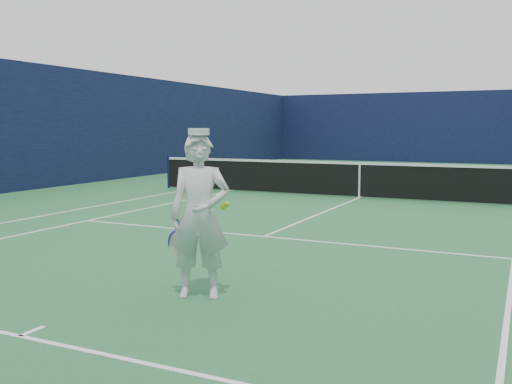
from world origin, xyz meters
TOP-DOWN VIEW (x-y plane):
  - ground at (0.00, 0.00)m, footprint 80.00×80.00m
  - court_markings at (0.00, 0.00)m, footprint 11.03×23.83m
  - windscreen_fence at (0.00, 0.00)m, footprint 20.12×36.12m
  - tennis_net at (0.00, 0.00)m, footprint 12.88×0.09m
  - tennis_player at (0.86, -10.04)m, footprint 0.90×0.69m

SIDE VIEW (x-z plane):
  - ground at x=0.00m, z-range 0.00..0.00m
  - court_markings at x=0.00m, z-range 0.00..0.01m
  - tennis_net at x=0.00m, z-range 0.02..1.09m
  - tennis_player at x=0.86m, z-range -0.02..1.93m
  - windscreen_fence at x=0.00m, z-range 0.00..4.00m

